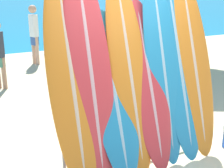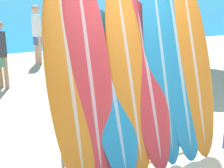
# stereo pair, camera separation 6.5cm
# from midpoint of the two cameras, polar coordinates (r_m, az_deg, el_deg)

# --- Properties ---
(surfboard_rack) EXTENTS (2.11, 0.04, 0.85)m
(surfboard_rack) POSITION_cam_midpoint_polar(r_m,az_deg,el_deg) (4.08, 4.75, -8.48)
(surfboard_rack) COLOR slate
(surfboard_rack) RESTS_ON ground_plane
(surfboard_slot_0) EXTENTS (0.55, 0.79, 2.42)m
(surfboard_slot_0) POSITION_cam_midpoint_polar(r_m,az_deg,el_deg) (3.51, -7.90, 0.20)
(surfboard_slot_0) COLOR orange
(surfboard_slot_0) RESTS_ON ground_plane
(surfboard_slot_1) EXTENTS (0.54, 0.78, 2.58)m
(surfboard_slot_1) POSITION_cam_midpoint_polar(r_m,az_deg,el_deg) (3.58, -4.55, 1.94)
(surfboard_slot_1) COLOR red
(surfboard_slot_1) RESTS_ON ground_plane
(surfboard_slot_2) EXTENTS (0.57, 0.83, 1.99)m
(surfboard_slot_2) POSITION_cam_midpoint_polar(r_m,az_deg,el_deg) (3.73, -0.11, -2.05)
(surfboard_slot_2) COLOR teal
(surfboard_slot_2) RESTS_ON ground_plane
(surfboard_slot_3) EXTENTS (0.52, 0.86, 2.45)m
(surfboard_slot_3) POSITION_cam_midpoint_polar(r_m,az_deg,el_deg) (3.82, 2.71, 1.97)
(surfboard_slot_3) COLOR orange
(surfboard_slot_3) RESTS_ON ground_plane
(surfboard_slot_4) EXTENTS (0.53, 0.84, 2.11)m
(surfboard_slot_4) POSITION_cam_midpoint_polar(r_m,az_deg,el_deg) (3.96, 6.34, -0.13)
(surfboard_slot_4) COLOR red
(surfboard_slot_4) RESTS_ON ground_plane
(surfboard_slot_5) EXTENTS (0.49, 0.78, 2.54)m
(surfboard_slot_5) POSITION_cam_midpoint_polar(r_m,az_deg,el_deg) (4.08, 8.78, 3.41)
(surfboard_slot_5) COLOR teal
(surfboard_slot_5) RESTS_ON ground_plane
(surfboard_slot_6) EXTENTS (0.57, 0.89, 2.51)m
(surfboard_slot_6) POSITION_cam_midpoint_polar(r_m,az_deg,el_deg) (4.26, 11.70, 3.68)
(surfboard_slot_6) COLOR teal
(surfboard_slot_6) RESTS_ON ground_plane
(surfboard_slot_7) EXTENTS (0.57, 0.86, 2.46)m
(surfboard_slot_7) POSITION_cam_midpoint_polar(r_m,az_deg,el_deg) (4.41, 14.26, 3.58)
(surfboard_slot_7) COLOR orange
(surfboard_slot_7) RESTS_ON ground_plane
(person_near_water) EXTENTS (0.27, 0.23, 1.60)m
(person_near_water) POSITION_cam_midpoint_polar(r_m,az_deg,el_deg) (7.49, 6.33, 6.66)
(person_near_water) COLOR #A87A5B
(person_near_water) RESTS_ON ground_plane
(person_mid_beach) EXTENTS (0.26, 0.22, 1.54)m
(person_mid_beach) POSITION_cam_midpoint_polar(r_m,az_deg,el_deg) (9.05, 0.77, 8.38)
(person_mid_beach) COLOR tan
(person_mid_beach) RESTS_ON ground_plane
(person_far_left) EXTENTS (0.24, 0.29, 1.75)m
(person_far_left) POSITION_cam_midpoint_polar(r_m,az_deg,el_deg) (9.68, -14.25, 9.12)
(person_far_left) COLOR tan
(person_far_left) RESTS_ON ground_plane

